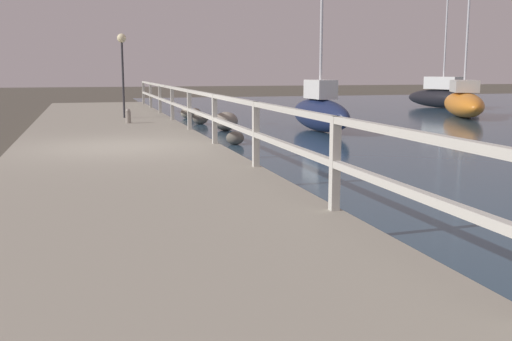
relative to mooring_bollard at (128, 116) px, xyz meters
The scene contains 13 objects.
ground_plane 5.74m from the mooring_bollard, 96.11° to the right, with size 120.00×120.00×0.00m, color #4C473D.
dock_walkway 5.73m from the mooring_bollard, 96.11° to the right, with size 4.30×36.00×0.36m.
railing 5.88m from the mooring_bollard, 75.76° to the right, with size 0.10×32.50×1.07m.
boulder_near_dock 3.19m from the mooring_bollard, 10.28° to the left, with size 0.79×0.72×0.60m.
boulder_water_edge 7.06m from the mooring_bollard, 63.51° to the left, with size 0.50×0.45×0.37m.
boulder_far_strip 4.08m from the mooring_bollard, 51.88° to the right, with size 0.47×0.43×0.35m.
boulder_upstream 6.40m from the mooring_bollard, 64.46° to the left, with size 0.58×0.52×0.44m.
boulder_downstream 4.10m from the mooring_bollard, 47.69° to the left, with size 0.57×0.51×0.43m.
mooring_bollard is the anchor object (origin of this frame).
dock_lamp 2.87m from the mooring_bollard, 89.54° to the left, with size 0.29×0.29×2.75m.
sailboat_navy 5.97m from the mooring_bollard, ahead, with size 1.00×3.99×4.80m.
sailboat_orange 14.33m from the mooring_bollard, 13.74° to the left, with size 3.43×5.37×7.52m.
sailboat_black 18.75m from the mooring_bollard, 28.32° to the left, with size 2.31×4.66×7.45m.
Camera 1 is at (-0.61, -12.60, 1.92)m, focal length 42.00 mm.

